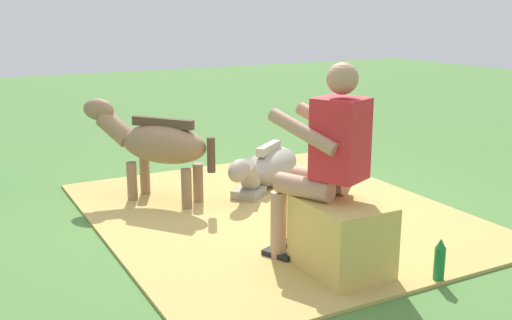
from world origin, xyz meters
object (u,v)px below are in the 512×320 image
(soda_bottle, at_px, (440,261))
(hay_bale, at_px, (341,237))
(person_seated, at_px, (324,156))
(pony_standing, at_px, (155,143))
(pony_lying, at_px, (268,168))

(soda_bottle, bearing_deg, hay_bale, 47.54)
(person_seated, xyz_separation_m, pony_standing, (1.85, 0.52, -0.22))
(hay_bale, bearing_deg, pony_standing, 15.72)
(pony_standing, bearing_deg, person_seated, -164.39)
(hay_bale, relative_size, pony_lying, 0.49)
(pony_lying, bearing_deg, pony_standing, 86.78)
(hay_bale, distance_m, soda_bottle, 0.63)
(person_seated, relative_size, pony_standing, 1.20)
(pony_lying, bearing_deg, soda_bottle, 177.93)
(pony_standing, bearing_deg, pony_lying, -93.22)
(pony_standing, distance_m, pony_lying, 1.16)
(hay_bale, xyz_separation_m, person_seated, (0.16, 0.05, 0.52))
(person_seated, height_order, pony_lying, person_seated)
(hay_bale, relative_size, pony_standing, 0.53)
(hay_bale, bearing_deg, soda_bottle, -132.46)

